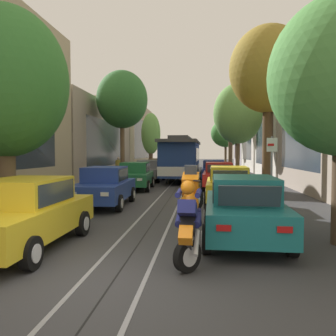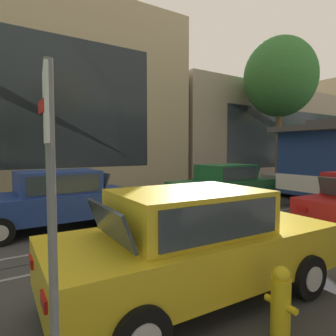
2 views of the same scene
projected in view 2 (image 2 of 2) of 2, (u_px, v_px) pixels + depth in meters
name	position (u px, v px, depth m)	size (l,w,h in m)	color
building_facade_left	(257.00, 123.00, 22.35)	(5.41, 53.63, 9.18)	tan
parked_car_blue_second_left	(54.00, 199.00, 7.96)	(2.08, 4.40, 1.58)	#233D93
parked_car_green_mid_left	(224.00, 185.00, 11.33)	(2.15, 4.42, 1.58)	#1E6038
parked_car_grey_fourth_left	(307.00, 177.00, 14.31)	(2.14, 4.42, 1.58)	slate
parked_car_yellow_second_right	(195.00, 243.00, 4.25)	(2.11, 4.41, 1.58)	gold
street_tree_kerb_left_second	(280.00, 78.00, 16.20)	(3.88, 4.08, 8.39)	brown
pedestrian_on_left_pavement	(300.00, 167.00, 19.85)	(0.55, 0.35, 1.72)	#4C4233
fire_hydrant	(281.00, 302.00, 3.31)	(0.40, 0.22, 0.84)	gold
street_sign_post	(51.00, 219.00, 1.91)	(0.36, 0.09, 2.73)	slate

